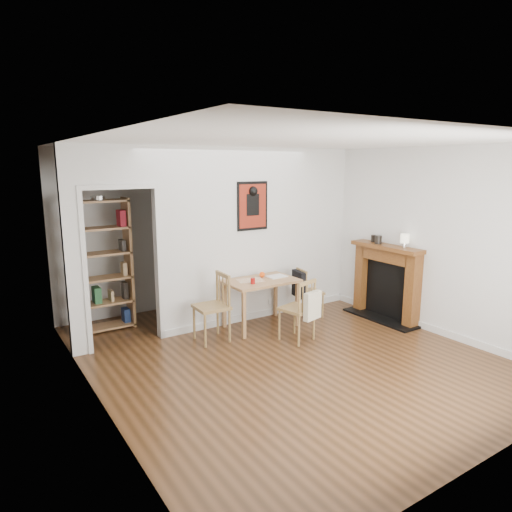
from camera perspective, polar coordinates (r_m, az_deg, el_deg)
ground at (r=5.91m, az=3.41°, el=-12.11°), size 5.20×5.20×0.00m
room_shell at (r=6.68m, az=-2.66°, el=2.27°), size 5.20×5.20×5.20m
dining_table at (r=6.65m, az=0.61°, el=-3.71°), size 1.04×0.66×0.71m
chair_left at (r=6.19m, az=-5.60°, el=-6.45°), size 0.48×0.48×0.93m
chair_right at (r=7.17m, az=6.62°, el=-4.48°), size 0.50×0.45×0.78m
chair_front at (r=6.21m, az=5.24°, el=-6.63°), size 0.52×0.56×0.86m
bookshelf at (r=6.82m, az=-18.66°, el=-1.22°), size 0.80×0.32×1.90m
fireplace at (r=7.30m, az=16.02°, el=-2.84°), size 0.45×1.25×1.16m
red_glass at (r=6.40m, az=-0.40°, el=-3.12°), size 0.06×0.06×0.08m
orange_fruit at (r=6.77m, az=0.76°, el=-2.33°), size 0.08×0.08×0.08m
placemat at (r=6.59m, az=-0.70°, el=-3.06°), size 0.43×0.37×0.00m
notebook at (r=6.81m, az=2.59°, el=-2.56°), size 0.29×0.22×0.01m
mantel_lamp at (r=6.97m, az=18.09°, el=2.00°), size 0.13×0.13×0.20m
ceramic_jar_a at (r=7.22m, az=15.03°, el=1.99°), size 0.11×0.11×0.13m
ceramic_jar_b at (r=7.38m, az=14.50°, el=2.13°), size 0.09×0.09×0.11m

